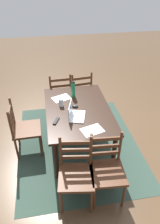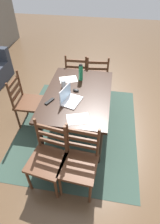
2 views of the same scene
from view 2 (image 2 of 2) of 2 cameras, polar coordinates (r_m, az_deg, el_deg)
ground_plane at (r=3.39m, az=-0.62°, el=-4.60°), size 14.00×14.00×0.00m
area_rug at (r=3.39m, az=-0.62°, el=-4.56°), size 2.46×2.05×0.01m
dining_table at (r=2.95m, az=-0.71°, el=4.29°), size 1.48×1.01×0.75m
chair_left_near at (r=2.38m, az=-0.18°, el=-15.33°), size 0.47×0.47×0.95m
chair_right_near at (r=3.89m, az=5.11°, el=10.77°), size 0.49×0.49×0.95m
chair_left_far at (r=2.45m, az=-9.78°, el=-13.80°), size 0.50×0.50×0.95m
chair_far_head at (r=3.31m, az=-15.82°, el=2.94°), size 0.45×0.45×0.95m
chair_right_far at (r=3.93m, az=-0.91°, el=11.33°), size 0.46×0.46×0.95m
laptop at (r=2.72m, az=-3.37°, el=4.38°), size 0.37×0.30×0.23m
water_bottle at (r=3.14m, az=0.22°, el=12.21°), size 0.07×0.07×0.30m
drinking_glass at (r=3.01m, az=-5.05°, el=8.62°), size 0.07×0.07×0.13m
computer_mouse at (r=2.94m, az=-1.27°, el=6.68°), size 0.08×0.11×0.03m
tv_remote at (r=2.76m, az=-9.30°, el=3.26°), size 0.17×0.11×0.02m
paper_stack_left at (r=3.23m, az=-3.56°, el=9.91°), size 0.31×0.35×0.00m
paper_stack_right at (r=2.46m, az=-0.57°, el=-2.13°), size 0.29×0.34×0.00m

